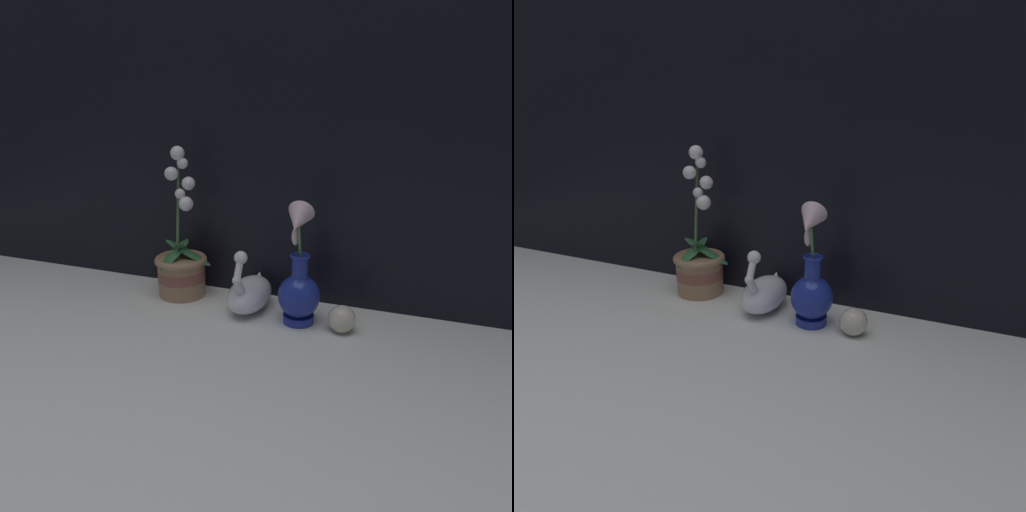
% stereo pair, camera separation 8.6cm
% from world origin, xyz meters
% --- Properties ---
extents(ground_plane, '(2.80, 2.80, 0.00)m').
position_xyz_m(ground_plane, '(0.00, 0.00, 0.00)').
color(ground_plane, silver).
extents(window_backdrop, '(2.80, 0.03, 1.20)m').
position_xyz_m(window_backdrop, '(0.00, 0.27, 0.60)').
color(window_backdrop, black).
rests_on(window_backdrop, ground_plane).
extents(orchid_potted_plant, '(0.17, 0.17, 0.42)m').
position_xyz_m(orchid_potted_plant, '(-0.23, 0.18, 0.09)').
color(orchid_potted_plant, '#9E7556').
rests_on(orchid_potted_plant, ground_plane).
extents(swan_figurine, '(0.11, 0.20, 0.18)m').
position_xyz_m(swan_figurine, '(-0.02, 0.15, 0.05)').
color(swan_figurine, white).
rests_on(swan_figurine, ground_plane).
extents(blue_vase, '(0.11, 0.13, 0.32)m').
position_xyz_m(blue_vase, '(0.12, 0.12, 0.10)').
color(blue_vase, navy).
rests_on(blue_vase, ground_plane).
extents(glass_sphere, '(0.07, 0.07, 0.07)m').
position_xyz_m(glass_sphere, '(0.23, 0.11, 0.03)').
color(glass_sphere, beige).
rests_on(glass_sphere, ground_plane).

